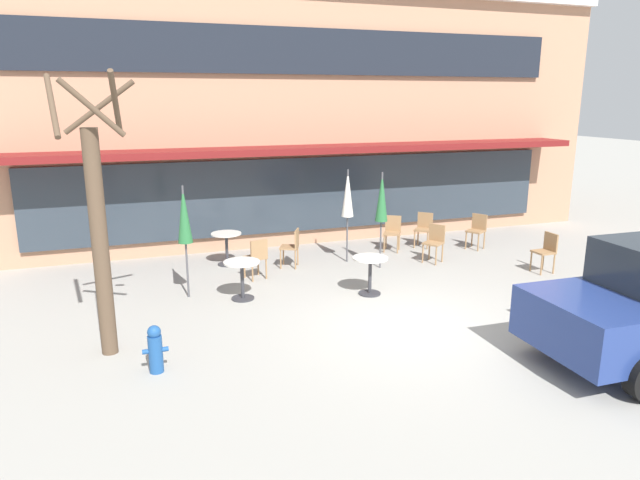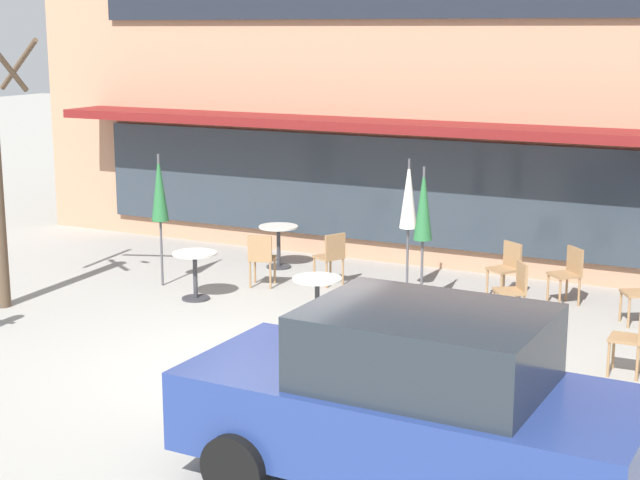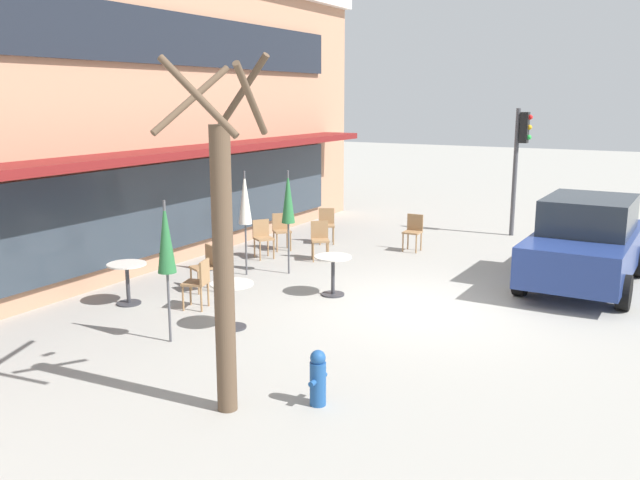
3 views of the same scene
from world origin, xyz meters
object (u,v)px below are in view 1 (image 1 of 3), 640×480
(cafe_chair_5, at_px, (292,245))
(cafe_chair_6, at_px, (435,240))
(patio_umbrella_green_folded, at_px, (382,198))
(cafe_table_by_tree, at_px, (227,243))
(cafe_chair_3, at_px, (257,256))
(street_tree, at_px, (99,228))
(patio_umbrella_cream_folded, at_px, (348,194))
(cafe_chair_2, at_px, (392,230))
(cafe_table_near_wall, at_px, (242,274))
(cafe_table_streetside, at_px, (370,269))
(cafe_chair_1, at_px, (546,249))
(fire_hydrant, at_px, (155,349))
(cafe_chair_0, at_px, (477,229))
(patio_umbrella_corner_open, at_px, (184,216))
(cafe_chair_4, at_px, (424,227))

(cafe_chair_5, height_order, cafe_chair_6, same)
(patio_umbrella_green_folded, bearing_deg, cafe_table_by_tree, 156.50)
(cafe_chair_3, bearing_deg, street_tree, -136.74)
(patio_umbrella_cream_folded, height_order, cafe_chair_5, patio_umbrella_cream_folded)
(cafe_table_by_tree, relative_size, patio_umbrella_green_folded, 0.35)
(cafe_chair_2, bearing_deg, cafe_table_near_wall, -152.16)
(cafe_table_streetside, distance_m, patio_umbrella_cream_folded, 2.59)
(cafe_table_streetside, bearing_deg, cafe_chair_3, 138.31)
(patio_umbrella_cream_folded, height_order, cafe_chair_1, patio_umbrella_cream_folded)
(cafe_table_near_wall, xyz_separation_m, patio_umbrella_green_folded, (3.41, 1.01, 1.11))
(cafe_chair_5, relative_size, fire_hydrant, 1.26)
(cafe_chair_5, distance_m, fire_hydrant, 5.45)
(cafe_table_streetside, height_order, cafe_chair_0, cafe_chair_0)
(patio_umbrella_corner_open, distance_m, cafe_chair_0, 7.67)
(cafe_table_near_wall, relative_size, fire_hydrant, 1.08)
(cafe_table_near_wall, relative_size, cafe_chair_0, 0.85)
(cafe_chair_4, bearing_deg, cafe_table_by_tree, 179.46)
(cafe_table_near_wall, height_order, cafe_chair_2, cafe_chair_2)
(cafe_table_near_wall, distance_m, cafe_table_by_tree, 2.44)
(patio_umbrella_cream_folded, distance_m, cafe_chair_6, 2.34)
(cafe_chair_2, bearing_deg, cafe_chair_6, -69.31)
(patio_umbrella_green_folded, distance_m, patio_umbrella_cream_folded, 0.90)
(cafe_chair_0, distance_m, cafe_chair_6, 1.83)
(patio_umbrella_green_folded, bearing_deg, patio_umbrella_cream_folded, 125.72)
(cafe_chair_0, bearing_deg, cafe_chair_5, -179.71)
(patio_umbrella_green_folded, bearing_deg, street_tree, -155.21)
(patio_umbrella_cream_folded, distance_m, cafe_chair_3, 2.65)
(cafe_table_streetside, distance_m, cafe_chair_5, 2.47)
(cafe_chair_3, bearing_deg, cafe_table_near_wall, -116.39)
(patio_umbrella_cream_folded, bearing_deg, cafe_chair_2, 20.83)
(patio_umbrella_green_folded, distance_m, patio_umbrella_corner_open, 4.42)
(patio_umbrella_cream_folded, xyz_separation_m, cafe_chair_5, (-1.35, -0.00, -1.10))
(cafe_chair_0, relative_size, cafe_chair_3, 1.00)
(patio_umbrella_corner_open, distance_m, cafe_chair_5, 3.02)
(cafe_table_by_tree, bearing_deg, cafe_chair_0, -5.99)
(cafe_chair_0, relative_size, cafe_chair_1, 1.00)
(cafe_table_near_wall, relative_size, cafe_chair_6, 0.85)
(cafe_chair_6, height_order, street_tree, street_tree)
(patio_umbrella_cream_folded, xyz_separation_m, fire_hydrant, (-4.68, -4.32, -1.27))
(fire_hydrant, bearing_deg, cafe_chair_0, 27.62)
(patio_umbrella_corner_open, bearing_deg, cafe_chair_2, 18.95)
(cafe_table_near_wall, bearing_deg, cafe_chair_5, 48.56)
(cafe_chair_2, bearing_deg, cafe_table_by_tree, 178.21)
(cafe_table_streetside, relative_size, patio_umbrella_cream_folded, 0.35)
(cafe_table_near_wall, height_order, street_tree, street_tree)
(cafe_chair_2, relative_size, cafe_chair_3, 1.00)
(cafe_chair_1, distance_m, cafe_chair_5, 5.68)
(patio_umbrella_corner_open, relative_size, fire_hydrant, 3.12)
(patio_umbrella_green_folded, distance_m, cafe_chair_4, 2.59)
(street_tree, bearing_deg, patio_umbrella_corner_open, 56.16)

